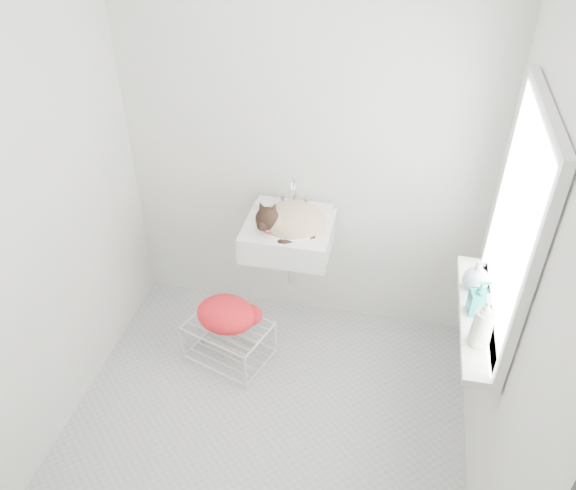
% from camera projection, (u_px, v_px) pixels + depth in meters
% --- Properties ---
extents(floor, '(2.20, 2.00, 0.02)m').
position_uv_depth(floor, '(267.00, 420.00, 3.26)').
color(floor, '#ADADAD').
rests_on(floor, ground).
extents(back_wall, '(2.20, 0.02, 2.50)m').
position_uv_depth(back_wall, '(304.00, 143.00, 3.31)').
color(back_wall, white).
rests_on(back_wall, ground).
extents(right_wall, '(0.02, 2.00, 2.50)m').
position_uv_depth(right_wall, '(522.00, 276.00, 2.33)').
color(right_wall, white).
rests_on(right_wall, ground).
extents(left_wall, '(0.02, 2.00, 2.50)m').
position_uv_depth(left_wall, '(35.00, 213.00, 2.71)').
color(left_wall, white).
rests_on(left_wall, ground).
extents(window_glass, '(0.01, 0.80, 1.00)m').
position_uv_depth(window_glass, '(519.00, 228.00, 2.44)').
color(window_glass, white).
rests_on(window_glass, right_wall).
extents(window_frame, '(0.04, 0.90, 1.10)m').
position_uv_depth(window_frame, '(515.00, 228.00, 2.44)').
color(window_frame, white).
rests_on(window_frame, right_wall).
extents(windowsill, '(0.16, 0.88, 0.04)m').
position_uv_depth(windowsill, '(477.00, 315.00, 2.76)').
color(windowsill, white).
rests_on(windowsill, right_wall).
extents(sink, '(0.51, 0.45, 0.20)m').
position_uv_depth(sink, '(288.00, 224.00, 3.35)').
color(sink, white).
rests_on(sink, back_wall).
extents(faucet, '(0.19, 0.13, 0.19)m').
position_uv_depth(faucet, '(295.00, 188.00, 3.41)').
color(faucet, silver).
rests_on(faucet, sink).
extents(cat, '(0.45, 0.40, 0.25)m').
position_uv_depth(cat, '(290.00, 221.00, 3.31)').
color(cat, tan).
rests_on(cat, sink).
extents(wire_rack, '(0.56, 0.47, 0.28)m').
position_uv_depth(wire_rack, '(229.00, 340.00, 3.56)').
color(wire_rack, silver).
rests_on(wire_rack, floor).
extents(towel, '(0.43, 0.35, 0.15)m').
position_uv_depth(towel, '(227.00, 320.00, 3.47)').
color(towel, red).
rests_on(towel, wire_rack).
extents(bottle_a, '(0.09, 0.09, 0.22)m').
position_uv_depth(bottle_a, '(477.00, 343.00, 2.58)').
color(bottle_a, white).
rests_on(bottle_a, windowsill).
extents(bottle_b, '(0.09, 0.09, 0.18)m').
position_uv_depth(bottle_b, '(475.00, 312.00, 2.75)').
color(bottle_b, '#0E756D').
rests_on(bottle_b, windowsill).
extents(bottle_c, '(0.18, 0.18, 0.17)m').
position_uv_depth(bottle_c, '(474.00, 288.00, 2.89)').
color(bottle_c, silver).
rests_on(bottle_c, windowsill).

